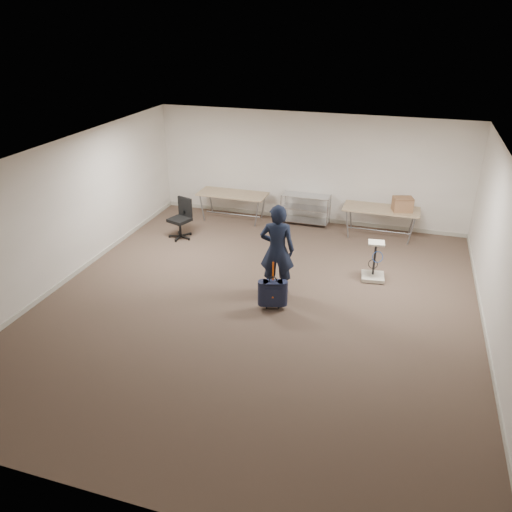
% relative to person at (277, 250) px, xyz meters
% --- Properties ---
extents(ground, '(9.00, 9.00, 0.00)m').
position_rel_person_xyz_m(ground, '(-0.21, -0.56, -0.91)').
color(ground, '#4C3B2E').
rests_on(ground, ground).
extents(room_shell, '(8.00, 9.00, 9.00)m').
position_rel_person_xyz_m(room_shell, '(-0.21, 0.83, -0.86)').
color(room_shell, silver).
rests_on(room_shell, ground).
extents(folding_table_left, '(1.80, 0.75, 0.73)m').
position_rel_person_xyz_m(folding_table_left, '(-2.11, 3.39, -0.23)').
color(folding_table_left, '#927C59').
rests_on(folding_table_left, ground).
extents(folding_table_right, '(1.80, 0.75, 0.73)m').
position_rel_person_xyz_m(folding_table_right, '(1.69, 3.39, -0.23)').
color(folding_table_right, '#927C59').
rests_on(folding_table_right, ground).
extents(wire_shelf, '(1.22, 0.47, 0.80)m').
position_rel_person_xyz_m(wire_shelf, '(-0.21, 3.64, -0.47)').
color(wire_shelf, silver).
rests_on(wire_shelf, ground).
extents(person, '(0.72, 0.53, 1.82)m').
position_rel_person_xyz_m(person, '(0.00, 0.00, 0.00)').
color(person, black).
rests_on(person, ground).
extents(suitcase, '(0.39, 0.29, 0.96)m').
position_rel_person_xyz_m(suitcase, '(0.09, -0.63, -0.58)').
color(suitcase, black).
rests_on(suitcase, ground).
extents(office_chair, '(0.59, 0.60, 0.97)m').
position_rel_person_xyz_m(office_chair, '(-2.92, 1.92, -0.61)').
color(office_chair, black).
rests_on(office_chair, ground).
extents(equipment_cart, '(0.50, 0.50, 0.83)m').
position_rel_person_xyz_m(equipment_cart, '(1.76, 1.10, -0.69)').
color(equipment_cart, beige).
rests_on(equipment_cart, ground).
extents(cardboard_box, '(0.52, 0.44, 0.33)m').
position_rel_person_xyz_m(cardboard_box, '(2.16, 3.36, -0.01)').
color(cardboard_box, olive).
rests_on(cardboard_box, folding_table_right).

